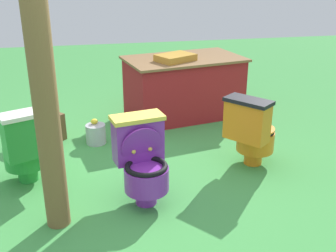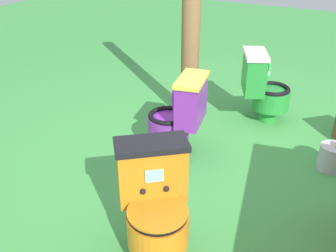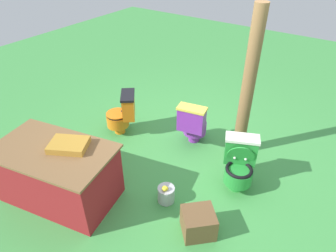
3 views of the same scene
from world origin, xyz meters
name	(u,v)px [view 2 (image 2 of 3)]	position (x,y,z in m)	size (l,w,h in m)	color
ground	(206,154)	(0.00, 0.00, 0.00)	(14.00, 14.00, 0.00)	#429947
toilet_orange	(155,202)	(1.20, 0.15, 0.37)	(0.64, 0.62, 0.73)	orange
toilet_purple	(179,115)	(0.07, -0.24, 0.37)	(0.49, 0.56, 0.73)	purple
toilet_green	(263,86)	(-0.90, 0.23, 0.37)	(0.57, 0.61, 0.73)	green
wooden_post	(191,10)	(-0.63, -0.46, 1.12)	(0.18, 0.18, 2.23)	brown
lemon_bucket	(332,157)	(-0.28, 1.02, 0.12)	(0.22, 0.22, 0.28)	#B7B7BF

